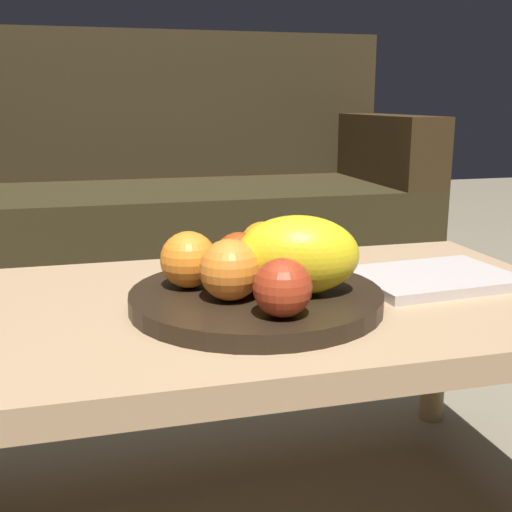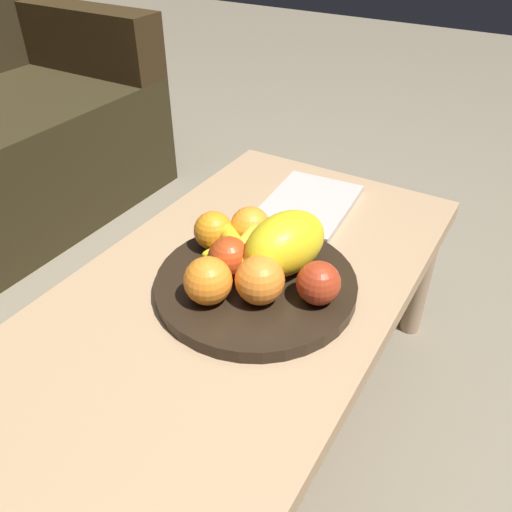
{
  "view_description": "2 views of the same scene",
  "coord_description": "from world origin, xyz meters",
  "px_view_note": "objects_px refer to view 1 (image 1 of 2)",
  "views": [
    {
      "loc": [
        -0.2,
        -0.89,
        0.67
      ],
      "look_at": [
        0.03,
        -0.04,
        0.46
      ],
      "focal_mm": 45.14,
      "sensor_mm": 36.0,
      "label": 1
    },
    {
      "loc": [
        -0.6,
        -0.42,
        0.99
      ],
      "look_at": [
        0.03,
        -0.04,
        0.46
      ],
      "focal_mm": 36.99,
      "sensor_mm": 36.0,
      "label": 2
    }
  ],
  "objects_px": {
    "couch": "(154,213)",
    "apple_front": "(283,288)",
    "orange_back": "(189,260)",
    "magazine": "(433,278)",
    "fruit_bowl": "(256,298)",
    "orange_left": "(301,250)",
    "melon_large_front": "(298,255)",
    "banana_bunch": "(268,261)",
    "orange_right": "(263,245)",
    "coffee_table": "(229,328)",
    "orange_front": "(230,270)",
    "apple_right": "(239,257)"
  },
  "relations": [
    {
      "from": "fruit_bowl",
      "to": "apple_front",
      "type": "relative_size",
      "value": 4.83
    },
    {
      "from": "fruit_bowl",
      "to": "orange_right",
      "type": "xyz_separation_m",
      "value": [
        0.04,
        0.12,
        0.05
      ]
    },
    {
      "from": "coffee_table",
      "to": "melon_large_front",
      "type": "xyz_separation_m",
      "value": [
        0.08,
        -0.07,
        0.12
      ]
    },
    {
      "from": "melon_large_front",
      "to": "apple_front",
      "type": "xyz_separation_m",
      "value": [
        -0.05,
        -0.09,
        -0.02
      ]
    },
    {
      "from": "orange_right",
      "to": "apple_front",
      "type": "distance_m",
      "value": 0.24
    },
    {
      "from": "orange_right",
      "to": "apple_front",
      "type": "relative_size",
      "value": 1.0
    },
    {
      "from": "melon_large_front",
      "to": "banana_bunch",
      "type": "relative_size",
      "value": 1.03
    },
    {
      "from": "orange_left",
      "to": "orange_right",
      "type": "relative_size",
      "value": 1.03
    },
    {
      "from": "magazine",
      "to": "orange_back",
      "type": "bearing_deg",
      "value": 176.37
    },
    {
      "from": "couch",
      "to": "apple_front",
      "type": "xyz_separation_m",
      "value": [
        0.01,
        -1.39,
        0.14
      ]
    },
    {
      "from": "melon_large_front",
      "to": "banana_bunch",
      "type": "distance_m",
      "value": 0.09
    },
    {
      "from": "melon_large_front",
      "to": "orange_right",
      "type": "relative_size",
      "value": 2.27
    },
    {
      "from": "orange_right",
      "to": "apple_right",
      "type": "bearing_deg",
      "value": -128.25
    },
    {
      "from": "orange_back",
      "to": "banana_bunch",
      "type": "bearing_deg",
      "value": 5.54
    },
    {
      "from": "orange_left",
      "to": "apple_front",
      "type": "height_order",
      "value": "orange_left"
    },
    {
      "from": "orange_right",
      "to": "apple_front",
      "type": "height_order",
      "value": "same"
    },
    {
      "from": "coffee_table",
      "to": "orange_left",
      "type": "height_order",
      "value": "orange_left"
    },
    {
      "from": "apple_right",
      "to": "coffee_table",
      "type": "bearing_deg",
      "value": -152.87
    },
    {
      "from": "fruit_bowl",
      "to": "orange_front",
      "type": "distance_m",
      "value": 0.08
    },
    {
      "from": "orange_left",
      "to": "magazine",
      "type": "height_order",
      "value": "orange_left"
    },
    {
      "from": "orange_right",
      "to": "banana_bunch",
      "type": "relative_size",
      "value": 0.45
    },
    {
      "from": "orange_right",
      "to": "orange_back",
      "type": "bearing_deg",
      "value": -148.92
    },
    {
      "from": "fruit_bowl",
      "to": "orange_left",
      "type": "relative_size",
      "value": 4.66
    },
    {
      "from": "couch",
      "to": "magazine",
      "type": "height_order",
      "value": "couch"
    },
    {
      "from": "banana_bunch",
      "to": "melon_large_front",
      "type": "bearing_deg",
      "value": -76.5
    },
    {
      "from": "couch",
      "to": "orange_left",
      "type": "distance_m",
      "value": 1.21
    },
    {
      "from": "couch",
      "to": "melon_large_front",
      "type": "relative_size",
      "value": 9.98
    },
    {
      "from": "banana_bunch",
      "to": "orange_left",
      "type": "bearing_deg",
      "value": 14.39
    },
    {
      "from": "apple_front",
      "to": "banana_bunch",
      "type": "xyz_separation_m",
      "value": [
        0.03,
        0.17,
        -0.01
      ]
    },
    {
      "from": "orange_back",
      "to": "magazine",
      "type": "xyz_separation_m",
      "value": [
        0.4,
        0.01,
        -0.06
      ]
    },
    {
      "from": "coffee_table",
      "to": "banana_bunch",
      "type": "distance_m",
      "value": 0.12
    },
    {
      "from": "orange_right",
      "to": "orange_back",
      "type": "relative_size",
      "value": 0.91
    },
    {
      "from": "coffee_table",
      "to": "fruit_bowl",
      "type": "height_order",
      "value": "fruit_bowl"
    },
    {
      "from": "orange_back",
      "to": "magazine",
      "type": "height_order",
      "value": "orange_back"
    },
    {
      "from": "fruit_bowl",
      "to": "magazine",
      "type": "xyz_separation_m",
      "value": [
        0.31,
        0.05,
        -0.0
      ]
    },
    {
      "from": "coffee_table",
      "to": "melon_large_front",
      "type": "distance_m",
      "value": 0.16
    },
    {
      "from": "couch",
      "to": "melon_large_front",
      "type": "xyz_separation_m",
      "value": [
        0.06,
        -1.3,
        0.16
      ]
    },
    {
      "from": "banana_bunch",
      "to": "orange_back",
      "type": "bearing_deg",
      "value": -174.46
    },
    {
      "from": "couch",
      "to": "apple_front",
      "type": "height_order",
      "value": "couch"
    },
    {
      "from": "couch",
      "to": "banana_bunch",
      "type": "xyz_separation_m",
      "value": [
        0.04,
        -1.22,
        0.13
      ]
    },
    {
      "from": "melon_large_front",
      "to": "magazine",
      "type": "xyz_separation_m",
      "value": [
        0.26,
        0.07,
        -0.07
      ]
    },
    {
      "from": "banana_bunch",
      "to": "couch",
      "type": "bearing_deg",
      "value": 92.09
    },
    {
      "from": "coffee_table",
      "to": "couch",
      "type": "distance_m",
      "value": 1.23
    },
    {
      "from": "couch",
      "to": "orange_left",
      "type": "height_order",
      "value": "couch"
    },
    {
      "from": "orange_back",
      "to": "melon_large_front",
      "type": "bearing_deg",
      "value": -25.76
    },
    {
      "from": "fruit_bowl",
      "to": "orange_left",
      "type": "bearing_deg",
      "value": 36.32
    },
    {
      "from": "orange_front",
      "to": "orange_back",
      "type": "relative_size",
      "value": 1.02
    },
    {
      "from": "apple_front",
      "to": "magazine",
      "type": "distance_m",
      "value": 0.35
    },
    {
      "from": "orange_left",
      "to": "couch",
      "type": "bearing_deg",
      "value": 94.83
    },
    {
      "from": "orange_right",
      "to": "magazine",
      "type": "distance_m",
      "value": 0.28
    }
  ]
}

